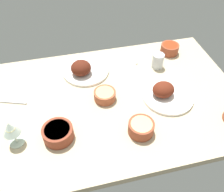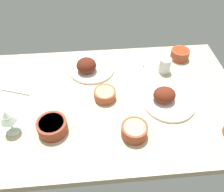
{
  "view_description": "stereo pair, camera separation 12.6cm",
  "coord_description": "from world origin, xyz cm",
  "px_view_note": "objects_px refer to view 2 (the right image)",
  "views": [
    {
      "loc": [
        20.4,
        85.28,
        96.96
      ],
      "look_at": [
        0.0,
        0.0,
        6.0
      ],
      "focal_mm": 38.2,
      "sensor_mm": 36.0,
      "label": 1
    },
    {
      "loc": [
        7.95,
        87.33,
        96.96
      ],
      "look_at": [
        0.0,
        0.0,
        6.0
      ],
      "focal_mm": 38.2,
      "sensor_mm": 36.0,
      "label": 2
    }
  ],
  "objects_px": {
    "wine_glass": "(7,118)",
    "water_tumbler": "(165,65)",
    "plate_near_viewer": "(167,99)",
    "bowl_potatoes": "(134,130)",
    "plate_center_main": "(89,67)",
    "bowl_pasta": "(105,94)",
    "bowl_sauce": "(180,54)",
    "spoon_loose": "(15,92)",
    "bowl_onions": "(52,126)",
    "fork_loose": "(145,58)"
  },
  "relations": [
    {
      "from": "bowl_potatoes",
      "to": "bowl_pasta",
      "type": "relative_size",
      "value": 1.05
    },
    {
      "from": "plate_center_main",
      "to": "bowl_pasta",
      "type": "xyz_separation_m",
      "value": [
        -0.08,
        0.23,
        -0.0
      ]
    },
    {
      "from": "wine_glass",
      "to": "bowl_sauce",
      "type": "bearing_deg",
      "value": -152.93
    },
    {
      "from": "bowl_potatoes",
      "to": "spoon_loose",
      "type": "relative_size",
      "value": 0.72
    },
    {
      "from": "plate_near_viewer",
      "to": "plate_center_main",
      "type": "height_order",
      "value": "plate_center_main"
    },
    {
      "from": "bowl_onions",
      "to": "spoon_loose",
      "type": "bearing_deg",
      "value": -50.55
    },
    {
      "from": "wine_glass",
      "to": "water_tumbler",
      "type": "relative_size",
      "value": 1.55
    },
    {
      "from": "plate_center_main",
      "to": "spoon_loose",
      "type": "distance_m",
      "value": 0.44
    },
    {
      "from": "bowl_pasta",
      "to": "fork_loose",
      "type": "xyz_separation_m",
      "value": [
        -0.28,
        -0.33,
        -0.02
      ]
    },
    {
      "from": "bowl_sauce",
      "to": "water_tumbler",
      "type": "relative_size",
      "value": 1.27
    },
    {
      "from": "bowl_potatoes",
      "to": "water_tumbler",
      "type": "relative_size",
      "value": 1.34
    },
    {
      "from": "wine_glass",
      "to": "fork_loose",
      "type": "relative_size",
      "value": 0.78
    },
    {
      "from": "plate_center_main",
      "to": "bowl_onions",
      "type": "relative_size",
      "value": 1.94
    },
    {
      "from": "water_tumbler",
      "to": "spoon_loose",
      "type": "xyz_separation_m",
      "value": [
        0.86,
        0.1,
        -0.04
      ]
    },
    {
      "from": "plate_near_viewer",
      "to": "bowl_sauce",
      "type": "height_order",
      "value": "plate_near_viewer"
    },
    {
      "from": "wine_glass",
      "to": "bowl_pasta",
      "type": "bearing_deg",
      "value": -158.6
    },
    {
      "from": "bowl_potatoes",
      "to": "bowl_sauce",
      "type": "distance_m",
      "value": 0.67
    },
    {
      "from": "plate_near_viewer",
      "to": "plate_center_main",
      "type": "distance_m",
      "value": 0.49
    },
    {
      "from": "plate_near_viewer",
      "to": "wine_glass",
      "type": "xyz_separation_m",
      "value": [
        0.77,
        0.11,
        0.07
      ]
    },
    {
      "from": "wine_glass",
      "to": "water_tumbler",
      "type": "distance_m",
      "value": 0.9
    },
    {
      "from": "fork_loose",
      "to": "bowl_potatoes",
      "type": "bearing_deg",
      "value": 1.09
    },
    {
      "from": "fork_loose",
      "to": "spoon_loose",
      "type": "height_order",
      "value": "same"
    },
    {
      "from": "bowl_sauce",
      "to": "fork_loose",
      "type": "height_order",
      "value": "bowl_sauce"
    },
    {
      "from": "bowl_pasta",
      "to": "bowl_onions",
      "type": "relative_size",
      "value": 0.82
    },
    {
      "from": "plate_center_main",
      "to": "bowl_sauce",
      "type": "xyz_separation_m",
      "value": [
        -0.57,
        -0.08,
        0.0
      ]
    },
    {
      "from": "plate_near_viewer",
      "to": "wine_glass",
      "type": "height_order",
      "value": "wine_glass"
    },
    {
      "from": "water_tumbler",
      "to": "plate_near_viewer",
      "type": "bearing_deg",
      "value": 78.97
    },
    {
      "from": "bowl_onions",
      "to": "water_tumbler",
      "type": "height_order",
      "value": "water_tumbler"
    },
    {
      "from": "wine_glass",
      "to": "water_tumbler",
      "type": "xyz_separation_m",
      "value": [
        -0.82,
        -0.37,
        -0.05
      ]
    },
    {
      "from": "bowl_potatoes",
      "to": "water_tumbler",
      "type": "bearing_deg",
      "value": -119.66
    },
    {
      "from": "plate_center_main",
      "to": "spoon_loose",
      "type": "xyz_separation_m",
      "value": [
        0.41,
        0.15,
        -0.03
      ]
    },
    {
      "from": "bowl_potatoes",
      "to": "spoon_loose",
      "type": "xyz_separation_m",
      "value": [
        0.61,
        -0.34,
        -0.03
      ]
    },
    {
      "from": "bowl_pasta",
      "to": "wine_glass",
      "type": "height_order",
      "value": "wine_glass"
    },
    {
      "from": "bowl_potatoes",
      "to": "plate_near_viewer",
      "type": "bearing_deg",
      "value": -137.07
    },
    {
      "from": "plate_center_main",
      "to": "fork_loose",
      "type": "height_order",
      "value": "plate_center_main"
    },
    {
      "from": "plate_near_viewer",
      "to": "bowl_potatoes",
      "type": "relative_size",
      "value": 2.25
    },
    {
      "from": "bowl_onions",
      "to": "spoon_loose",
      "type": "height_order",
      "value": "bowl_onions"
    },
    {
      "from": "spoon_loose",
      "to": "bowl_sauce",
      "type": "bearing_deg",
      "value": -147.85
    },
    {
      "from": "plate_near_viewer",
      "to": "fork_loose",
      "type": "relative_size",
      "value": 1.52
    },
    {
      "from": "plate_near_viewer",
      "to": "plate_center_main",
      "type": "bearing_deg",
      "value": -36.52
    },
    {
      "from": "bowl_pasta",
      "to": "water_tumbler",
      "type": "height_order",
      "value": "water_tumbler"
    },
    {
      "from": "bowl_potatoes",
      "to": "water_tumbler",
      "type": "distance_m",
      "value": 0.51
    },
    {
      "from": "bowl_potatoes",
      "to": "wine_glass",
      "type": "xyz_separation_m",
      "value": [
        0.57,
        -0.07,
        0.07
      ]
    },
    {
      "from": "water_tumbler",
      "to": "bowl_sauce",
      "type": "bearing_deg",
      "value": -137.42
    },
    {
      "from": "plate_center_main",
      "to": "water_tumbler",
      "type": "height_order",
      "value": "plate_center_main"
    },
    {
      "from": "bowl_potatoes",
      "to": "fork_loose",
      "type": "height_order",
      "value": "bowl_potatoes"
    },
    {
      "from": "bowl_onions",
      "to": "water_tumbler",
      "type": "xyz_separation_m",
      "value": [
        -0.63,
        -0.38,
        0.01
      ]
    },
    {
      "from": "bowl_sauce",
      "to": "spoon_loose",
      "type": "distance_m",
      "value": 1.01
    },
    {
      "from": "fork_loose",
      "to": "spoon_loose",
      "type": "bearing_deg",
      "value": -55.9
    },
    {
      "from": "bowl_potatoes",
      "to": "spoon_loose",
      "type": "distance_m",
      "value": 0.69
    }
  ]
}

